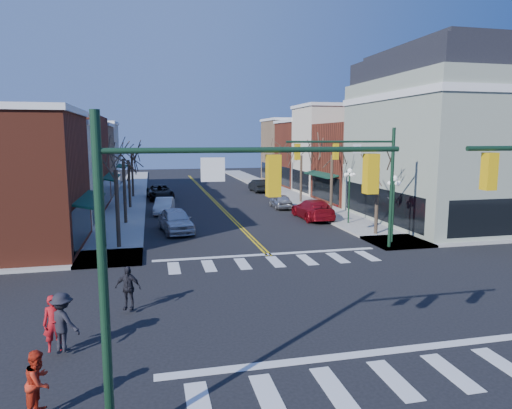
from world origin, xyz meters
TOP-DOWN VIEW (x-y plane):
  - ground at (0.00, 0.00)m, footprint 160.00×160.00m
  - sidewalk_left at (-8.75, 20.00)m, footprint 3.50×70.00m
  - sidewalk_right at (8.75, 20.00)m, footprint 3.50×70.00m
  - bldg_left_stucco_a at (-15.50, 19.50)m, footprint 10.00×7.00m
  - bldg_left_brick_b at (-15.50, 27.50)m, footprint 10.00×9.00m
  - bldg_left_tan at (-15.50, 35.75)m, footprint 10.00×7.50m
  - bldg_left_stucco_b at (-15.50, 43.50)m, footprint 10.00×8.00m
  - bldg_right_brick_a at (15.50, 25.75)m, footprint 10.00×8.50m
  - bldg_right_stucco at (15.50, 33.50)m, footprint 10.00×7.00m
  - bldg_right_brick_b at (15.50, 41.00)m, footprint 10.00×8.00m
  - bldg_right_tan at (15.50, 49.00)m, footprint 10.00×8.00m
  - victorian_corner at (16.50, 14.50)m, footprint 12.25×14.25m
  - traffic_mast_near_left at (-5.55, -7.40)m, footprint 6.60×0.28m
  - traffic_mast_far_right at (5.55, 7.40)m, footprint 6.60×0.28m
  - lamppost_corner at (8.20, 8.50)m, footprint 0.36×0.36m
  - lamppost_midblock at (8.20, 15.00)m, footprint 0.36×0.36m
  - tree_left_a at (-8.40, 11.00)m, footprint 0.24×0.24m
  - tree_left_b at (-8.40, 19.00)m, footprint 0.24×0.24m
  - tree_left_c at (-8.40, 27.00)m, footprint 0.24×0.24m
  - tree_left_d at (-8.40, 35.00)m, footprint 0.24×0.24m
  - tree_right_a at (8.40, 11.00)m, footprint 0.24×0.24m
  - tree_right_b at (8.40, 19.00)m, footprint 0.24×0.24m
  - tree_right_c at (8.40, 27.00)m, footprint 0.24×0.24m
  - tree_right_d at (8.40, 35.00)m, footprint 0.24×0.24m
  - car_left_near at (-4.80, 15.27)m, footprint 2.66×5.20m
  - car_left_mid at (-5.36, 23.40)m, footprint 2.02×4.38m
  - car_left_far at (-5.51, 33.02)m, footprint 3.02×5.71m
  - car_right_near at (6.40, 17.93)m, footprint 2.28×5.61m
  - car_right_mid at (5.44, 24.09)m, footprint 1.79×4.04m
  - car_right_far at (6.40, 37.16)m, footprint 1.73×4.67m
  - pedestrian_red_a at (-9.43, -2.52)m, footprint 0.70×0.52m
  - pedestrian_red_b at (-9.13, -5.89)m, footprint 0.75×0.88m
  - pedestrian_dark_a at (-7.39, 0.54)m, footprint 1.06×0.68m
  - pedestrian_dark_b at (-9.18, -2.55)m, footprint 1.36×1.23m

SIDE VIEW (x-z plane):
  - ground at x=0.00m, z-range 0.00..0.00m
  - sidewalk_left at x=-8.75m, z-range 0.00..0.15m
  - sidewalk_right at x=8.75m, z-range 0.00..0.15m
  - car_right_mid at x=5.44m, z-range 0.00..1.35m
  - car_left_mid at x=-5.36m, z-range 0.00..1.39m
  - car_right_far at x=6.40m, z-range 0.00..1.53m
  - car_left_far at x=-5.51m, z-range 0.00..1.53m
  - car_right_near at x=6.40m, z-range 0.00..1.63m
  - car_left_near at x=-4.80m, z-range 0.00..1.69m
  - pedestrian_red_b at x=-9.13m, z-range 0.15..1.73m
  - pedestrian_dark_a at x=-7.39m, z-range 0.15..1.83m
  - pedestrian_red_a at x=-9.43m, z-range 0.15..1.90m
  - pedestrian_dark_b at x=-9.18m, z-range 0.15..1.98m
  - tree_left_c at x=-8.40m, z-range 0.00..4.55m
  - tree_right_a at x=8.40m, z-range 0.00..4.62m
  - tree_left_a at x=-8.40m, z-range 0.00..4.76m
  - tree_right_c at x=8.40m, z-range 0.00..4.83m
  - tree_left_d at x=-8.40m, z-range 0.00..4.90m
  - tree_right_d at x=8.40m, z-range 0.00..4.97m
  - tree_left_b at x=-8.40m, z-range 0.00..5.04m
  - tree_right_b at x=8.40m, z-range 0.00..5.18m
  - lamppost_corner at x=8.20m, z-range 0.80..5.13m
  - lamppost_midblock at x=8.20m, z-range 0.80..5.13m
  - bldg_left_stucco_a at x=-15.50m, z-range 0.00..7.50m
  - bldg_left_tan at x=-15.50m, z-range 0.00..7.80m
  - bldg_right_brick_a at x=15.50m, z-range 0.00..8.00m
  - bldg_left_stucco_b at x=-15.50m, z-range 0.00..8.20m
  - bldg_left_brick_b at x=-15.50m, z-range 0.00..8.50m
  - bldg_right_brick_b at x=15.50m, z-range 0.00..8.50m
  - bldg_right_tan at x=15.50m, z-range 0.00..9.00m
  - traffic_mast_near_left at x=-5.55m, z-range 1.11..8.31m
  - traffic_mast_far_right at x=5.55m, z-range 1.11..8.31m
  - bldg_right_stucco at x=15.50m, z-range 0.00..10.00m
  - victorian_corner at x=16.50m, z-range 0.01..13.31m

